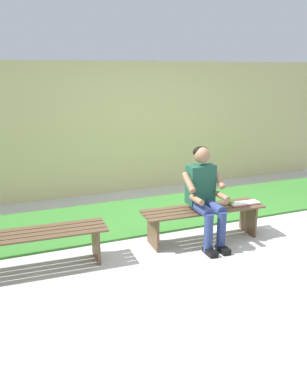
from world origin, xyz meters
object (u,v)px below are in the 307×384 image
at_px(bench_near, 203,216).
at_px(book_open, 244,203).
at_px(bench_far, 31,242).
at_px(apple, 231,202).
at_px(person_seated, 205,193).

height_order(bench_near, book_open, book_open).
relative_size(bench_near, bench_far, 0.96).
distance_m(apple, book_open, 0.20).
bearing_deg(apple, bench_near, -3.94).
xyz_separation_m(apple, book_open, (-0.19, 0.03, -0.03)).
height_order(bench_far, book_open, book_open).
bearing_deg(bench_far, person_seated, 177.31).
bearing_deg(bench_far, book_open, 178.78).
bearing_deg(book_open, bench_near, -3.26).
bearing_deg(apple, bench_far, -0.61).
bearing_deg(bench_near, book_open, 174.32).
height_order(person_seated, apple, person_seated).
relative_size(person_seated, apple, 16.70).
bearing_deg(bench_far, apple, 179.39).
bearing_deg(apple, book_open, 170.80).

